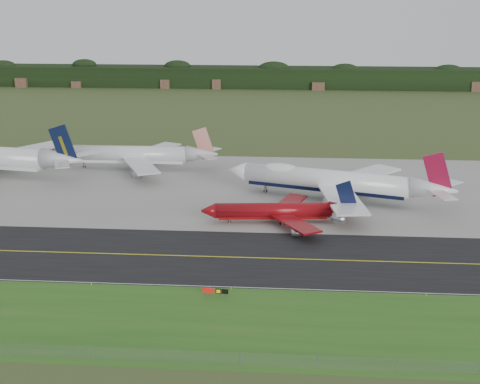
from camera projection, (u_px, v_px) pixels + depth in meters
name	position (u px, v px, depth m)	size (l,w,h in m)	color
ground	(229.00, 250.00, 149.77)	(600.00, 600.00, 0.00)	#3D5025
grass_verge	(211.00, 324.00, 116.31)	(400.00, 30.00, 0.01)	#295E1B
taxiway	(228.00, 257.00, 145.94)	(400.00, 32.00, 0.02)	black
apron	(245.00, 187.00, 198.52)	(400.00, 78.00, 0.01)	gray
taxiway_centreline	(228.00, 257.00, 145.94)	(400.00, 0.40, 0.00)	yellow
taxiway_edge_line	(220.00, 287.00, 131.12)	(400.00, 0.25, 0.00)	silver
perimeter_fence	(202.00, 357.00, 103.57)	(320.00, 0.10, 320.00)	slate
horizon_treeline	(270.00, 78.00, 409.90)	(700.00, 25.00, 12.00)	black
jet_ba_747	(333.00, 181.00, 184.63)	(63.08, 51.00, 16.21)	white
jet_red_737	(281.00, 211.00, 167.44)	(39.94, 32.40, 10.78)	maroon
jet_star_tail	(136.00, 155.00, 218.09)	(53.92, 45.34, 14.28)	silver
taxiway_sign	(215.00, 291.00, 126.52)	(5.03, 0.64, 1.68)	slate
edge_marker_left	(91.00, 284.00, 131.94)	(0.16, 0.16, 0.50)	yellow
edge_marker_center	(231.00, 288.00, 129.94)	(0.16, 0.16, 0.50)	yellow
edge_marker_right	(426.00, 294.00, 127.26)	(0.16, 0.16, 0.50)	yellow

